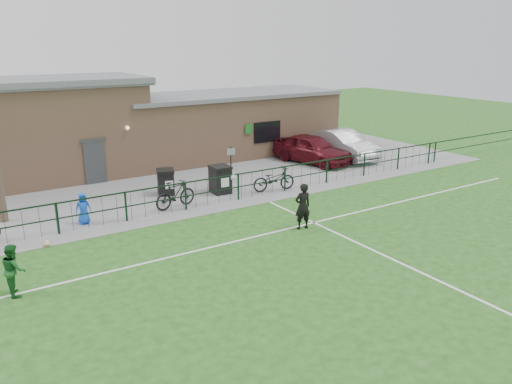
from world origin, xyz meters
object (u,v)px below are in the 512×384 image
outfield_player (14,269)px  bicycle_d (175,194)px  sign_post (231,167)px  ball_ground (47,244)px  wheelie_bin_right (220,180)px  spectator_child (83,208)px  wheelie_bin_left (166,183)px  bicycle_e (274,179)px  car_maroon (312,149)px  car_silver (343,144)px

outfield_player → bicycle_d: bearing=-58.0°
sign_post → ball_ground: (-8.73, -2.69, -0.91)m
wheelie_bin_right → spectator_child: 6.34m
wheelie_bin_left → bicycle_e: bearing=-8.3°
car_maroon → outfield_player: car_maroon is taller
car_silver → ball_ground: 18.06m
car_silver → bicycle_e: car_silver is taller
wheelie_bin_right → car_silver: (9.49, 2.34, 0.23)m
wheelie_bin_right → spectator_child: size_ratio=0.97×
wheelie_bin_right → spectator_child: (-6.30, -0.76, 0.02)m
car_maroon → bicycle_d: (-9.78, -3.25, -0.24)m
car_silver → spectator_child: size_ratio=4.10×
bicycle_e → outfield_player: size_ratio=1.40×
car_silver → bicycle_d: (-12.09, -3.23, -0.24)m
bicycle_d → car_silver: bearing=-86.1°
bicycle_e → bicycle_d: bearing=98.7°
wheelie_bin_right → car_maroon: car_maroon is taller
sign_post → spectator_child: bearing=-170.8°
sign_post → ball_ground: 9.18m
car_maroon → spectator_child: (-13.48, -3.12, -0.21)m
wheelie_bin_left → outfield_player: 9.59m
sign_post → outfield_player: 11.57m
outfield_player → ball_ground: size_ratio=6.35×
car_silver → outfield_player: 20.27m
car_maroon → bicycle_d: size_ratio=2.48×
spectator_child → sign_post: bearing=12.2°
spectator_child → ball_ground: 2.31m
wheelie_bin_right → car_maroon: (7.19, 2.35, 0.22)m
wheelie_bin_left → sign_post: sign_post is taller
wheelie_bin_right → sign_post: size_ratio=0.59×
car_maroon → outfield_player: size_ratio=3.27×
bicycle_e → spectator_child: bearing=98.5°
spectator_child → outfield_player: bearing=-120.3°
outfield_player → ball_ground: bearing=-25.5°
bicycle_e → car_maroon: bearing=-45.2°
wheelie_bin_left → outfield_player: size_ratio=0.73×
wheelie_bin_left → sign_post: (2.97, -0.75, 0.47)m
car_maroon → car_silver: car_silver is taller
outfield_player → sign_post: bearing=-62.0°
wheelie_bin_left → spectator_child: size_ratio=0.88×
car_silver → bicycle_e: (-7.24, -3.37, -0.28)m
car_maroon → bicycle_e: 5.99m
wheelie_bin_right → ball_ground: bearing=-161.5°
car_maroon → bicycle_d: bearing=-174.0°
sign_post → car_maroon: (6.40, 1.97, -0.19)m
spectator_child → outfield_player: size_ratio=0.83×
bicycle_d → spectator_child: (-3.70, 0.13, 0.03)m
car_maroon → car_silver: bearing=-12.8°
wheelie_bin_left → bicycle_d: (-0.42, -2.03, 0.04)m
car_maroon → car_silver: (2.31, -0.02, 0.01)m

